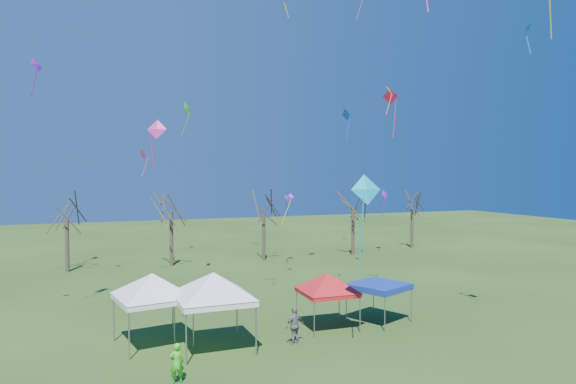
# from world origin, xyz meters

# --- Properties ---
(ground) EXTENTS (140.00, 140.00, 0.00)m
(ground) POSITION_xyz_m (0.00, 0.00, 0.00)
(ground) COLOR #254415
(ground) RESTS_ON ground
(tree_1) EXTENTS (3.42, 3.42, 7.54)m
(tree_1) POSITION_xyz_m (-10.77, 24.65, 5.79)
(tree_1) COLOR #3D2D21
(tree_1) RESTS_ON ground
(tree_2) EXTENTS (3.71, 3.71, 8.18)m
(tree_2) POSITION_xyz_m (-2.37, 24.38, 6.29)
(tree_2) COLOR #3D2D21
(tree_2) RESTS_ON ground
(tree_3) EXTENTS (3.59, 3.59, 7.91)m
(tree_3) POSITION_xyz_m (6.03, 24.04, 6.08)
(tree_3) COLOR #3D2D21
(tree_3) RESTS_ON ground
(tree_4) EXTENTS (3.58, 3.58, 7.89)m
(tree_4) POSITION_xyz_m (15.36, 24.00, 6.06)
(tree_4) COLOR #3D2D21
(tree_4) RESTS_ON ground
(tree_5) EXTENTS (3.39, 3.39, 7.46)m
(tree_5) POSITION_xyz_m (23.72, 26.07, 5.73)
(tree_5) COLOR #3D2D21
(tree_5) RESTS_ON ground
(tent_white_west) EXTENTS (4.35, 4.35, 3.90)m
(tent_white_west) POSITION_xyz_m (-6.30, 3.61, 3.15)
(tent_white_west) COLOR gray
(tent_white_west) RESTS_ON ground
(tent_white_mid) EXTENTS (4.65, 4.65, 4.10)m
(tent_white_mid) POSITION_xyz_m (-3.77, 1.93, 3.31)
(tent_white_mid) COLOR gray
(tent_white_mid) RESTS_ON ground
(tent_red) EXTENTS (3.78, 3.78, 3.33)m
(tent_red) POSITION_xyz_m (2.46, 2.94, 2.69)
(tent_red) COLOR gray
(tent_red) RESTS_ON ground
(tent_blue) EXTENTS (3.52, 3.52, 2.10)m
(tent_blue) POSITION_xyz_m (5.55, 2.97, 1.93)
(tent_blue) COLOR gray
(tent_blue) RESTS_ON ground
(person_green) EXTENTS (0.59, 0.41, 1.55)m
(person_green) POSITION_xyz_m (-5.96, -1.27, 0.78)
(person_green) COLOR #37D522
(person_green) RESTS_ON ground
(person_grey) EXTENTS (1.10, 0.69, 1.74)m
(person_grey) POSITION_xyz_m (-0.03, 1.31, 0.87)
(person_grey) COLOR slate
(person_grey) RESTS_ON ground
(kite_9) EXTENTS (0.69, 0.61, 1.49)m
(kite_9) POSITION_xyz_m (10.51, -2.12, 14.91)
(kite_9) COLOR blue
(kite_9) RESTS_ON ground
(kite_11) EXTENTS (1.03, 1.25, 2.60)m
(kite_11) POSITION_xyz_m (-2.33, 16.29, 12.75)
(kite_11) COLOR green
(kite_11) RESTS_ON ground
(kite_19) EXTENTS (0.83, 0.77, 2.11)m
(kite_19) POSITION_xyz_m (7.38, 20.92, 5.94)
(kite_19) COLOR #5217A1
(kite_19) RESTS_ON ground
(kite_12) EXTENTS (1.02, 0.77, 2.88)m
(kite_12) POSITION_xyz_m (18.89, 23.88, 5.93)
(kite_12) COLOR purple
(kite_12) RESTS_ON ground
(kite_17) EXTENTS (0.99, 1.06, 3.11)m
(kite_17) POSITION_xyz_m (8.64, 6.80, 12.82)
(kite_17) COLOR red
(kite_17) RESTS_ON ground
(kite_25) EXTENTS (0.83, 0.87, 1.64)m
(kite_25) POSITION_xyz_m (6.18, 3.03, 12.50)
(kite_25) COLOR orange
(kite_25) RESTS_ON ground
(kite_5) EXTENTS (1.45, 0.65, 4.61)m
(kite_5) POSITION_xyz_m (2.32, -1.24, 7.31)
(kite_5) COLOR #0CA2BE
(kite_5) RESTS_ON ground
(kite_1) EXTENTS (0.94, 0.68, 2.09)m
(kite_1) POSITION_xyz_m (-6.16, 2.69, 10.00)
(kite_1) COLOR #D83091
(kite_1) RESTS_ON ground
(kite_22) EXTENTS (0.81, 0.92, 2.53)m
(kite_22) POSITION_xyz_m (6.58, 19.67, 5.88)
(kite_22) COLOR yellow
(kite_22) RESTS_ON ground
(kite_2) EXTENTS (1.20, 1.34, 3.02)m
(kite_2) POSITION_xyz_m (-12.55, 21.70, 16.14)
(kite_2) COLOR #6518AD
(kite_2) RESTS_ON ground
(kite_13) EXTENTS (0.78, 0.97, 2.30)m
(kite_13) POSITION_xyz_m (-4.79, 23.24, 9.63)
(kite_13) COLOR #EF356E
(kite_13) RESTS_ON ground
(kite_18) EXTENTS (0.48, 0.86, 2.12)m
(kite_18) POSITION_xyz_m (6.59, 8.78, 11.83)
(kite_18) COLOR blue
(kite_18) RESTS_ON ground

